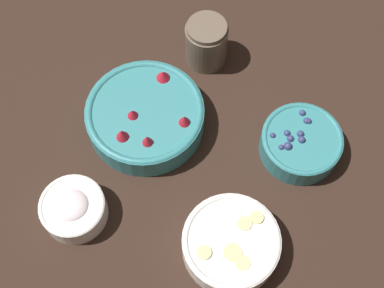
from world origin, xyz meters
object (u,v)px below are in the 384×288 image
(bowl_blueberries, at_px, (301,142))
(bowl_bananas, at_px, (231,243))
(bowl_strawberries, at_px, (145,116))
(jar_chocolate, at_px, (206,44))
(bowl_cream, at_px, (73,208))

(bowl_blueberries, relative_size, bowl_bananas, 0.90)
(bowl_bananas, bearing_deg, bowl_blueberries, 87.75)
(bowl_blueberries, bearing_deg, bowl_strawberries, -157.57)
(bowl_blueberries, distance_m, jar_chocolate, 0.28)
(bowl_blueberries, distance_m, bowl_bananas, 0.24)
(bowl_bananas, relative_size, bowl_cream, 1.45)
(bowl_cream, bearing_deg, bowl_strawberries, 89.97)
(bowl_strawberries, relative_size, bowl_cream, 1.95)
(bowl_blueberries, xyz_separation_m, bowl_cream, (-0.28, -0.34, 0.00))
(bowl_strawberries, distance_m, bowl_bananas, 0.30)
(bowl_blueberries, height_order, bowl_bananas, bowl_blueberries)
(bowl_blueberries, xyz_separation_m, jar_chocolate, (-0.27, 0.09, 0.02))
(bowl_cream, distance_m, jar_chocolate, 0.42)
(bowl_cream, xyz_separation_m, jar_chocolate, (0.01, 0.42, 0.02))
(bowl_blueberries, bearing_deg, jar_chocolate, 162.29)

